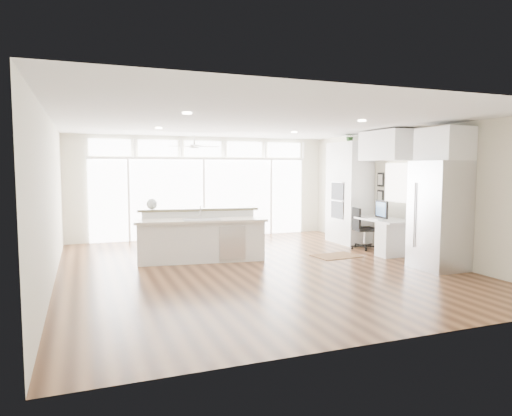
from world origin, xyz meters
name	(u,v)px	position (x,y,z in m)	size (l,w,h in m)	color
floor	(256,267)	(0.00, 0.00, -0.01)	(7.00, 8.00, 0.02)	#412514
ceiling	(256,123)	(0.00, 0.00, 2.70)	(7.00, 8.00, 0.02)	silver
wall_back	(203,187)	(0.00, 4.00, 1.35)	(7.00, 0.04, 2.70)	beige
wall_front	(390,217)	(0.00, -4.00, 1.35)	(7.00, 0.04, 2.70)	beige
wall_left	(51,201)	(-3.50, 0.00, 1.35)	(0.04, 8.00, 2.70)	beige
wall_right	(408,192)	(3.50, 0.00, 1.35)	(0.04, 8.00, 2.70)	beige
glass_wall	(204,199)	(0.00, 3.94, 1.05)	(5.80, 0.06, 2.08)	white
transom_row	(203,149)	(0.00, 3.94, 2.38)	(5.90, 0.06, 0.40)	white
desk_window	(398,183)	(3.46, 0.30, 1.55)	(0.04, 0.85, 0.85)	white
ceiling_fan	(194,142)	(-0.50, 2.80, 2.48)	(1.16, 1.16, 0.32)	white
recessed_lights	(252,125)	(0.00, 0.20, 2.68)	(3.40, 3.00, 0.02)	white
oven_cabinet	(349,193)	(3.17, 1.80, 1.25)	(0.64, 1.20, 2.50)	white
desk_nook	(384,236)	(3.13, 0.30, 0.38)	(0.72, 1.30, 0.76)	white
upper_cabinets	(388,146)	(3.17, 0.30, 2.35)	(0.64, 1.30, 0.64)	white
refrigerator	(439,215)	(3.11, -1.35, 1.00)	(0.76, 0.90, 2.00)	silver
fridge_cabinet	(444,144)	(3.17, -1.35, 2.30)	(0.64, 0.90, 0.60)	white
framed_photos	(381,188)	(3.46, 0.92, 1.40)	(0.06, 0.22, 0.80)	black
kitchen_island	(201,236)	(-0.82, 0.92, 0.52)	(2.59, 0.98, 1.03)	white
rug	(336,256)	(1.97, 0.37, 0.01)	(0.93, 0.67, 0.01)	#3D2413
office_chair	(365,229)	(3.03, 0.90, 0.47)	(0.49, 0.46, 0.95)	black
fishbowl	(152,204)	(-1.71, 1.44, 1.14)	(0.22, 0.22, 0.22)	silver
monitor	(382,209)	(3.05, 0.30, 0.98)	(0.09, 0.52, 0.43)	black
keyboard	(375,219)	(2.88, 0.30, 0.77)	(0.12, 0.32, 0.02)	silver
potted_plant	(350,137)	(3.17, 1.80, 2.62)	(0.28, 0.31, 0.24)	#2C5B27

